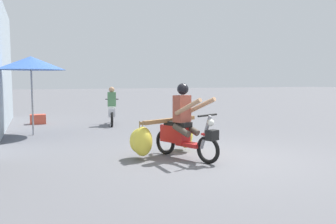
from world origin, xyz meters
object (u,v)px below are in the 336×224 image
motorbike_main_loaded (170,133)px  produce_crate (38,119)px  motorbike_distant_ahead_left (112,110)px  market_umbrella_near_shop (31,63)px

motorbike_main_loaded → produce_crate: 7.42m
motorbike_main_loaded → motorbike_distant_ahead_left: motorbike_main_loaded is taller
motorbike_distant_ahead_left → market_umbrella_near_shop: bearing=-152.1°
motorbike_distant_ahead_left → market_umbrella_near_shop: market_umbrella_near_shop is taller
motorbike_main_loaded → motorbike_distant_ahead_left: (-0.07, 5.59, 0.06)m
motorbike_main_loaded → market_umbrella_near_shop: size_ratio=0.87×
motorbike_main_loaded → produce_crate: (-2.59, 6.95, -0.32)m
market_umbrella_near_shop → produce_crate: (0.17, 2.78, -1.96)m
motorbike_distant_ahead_left → produce_crate: size_ratio=2.85×
motorbike_distant_ahead_left → motorbike_main_loaded: bearing=-89.3°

